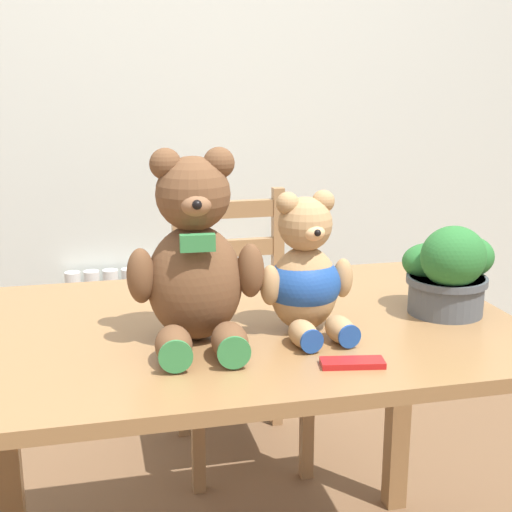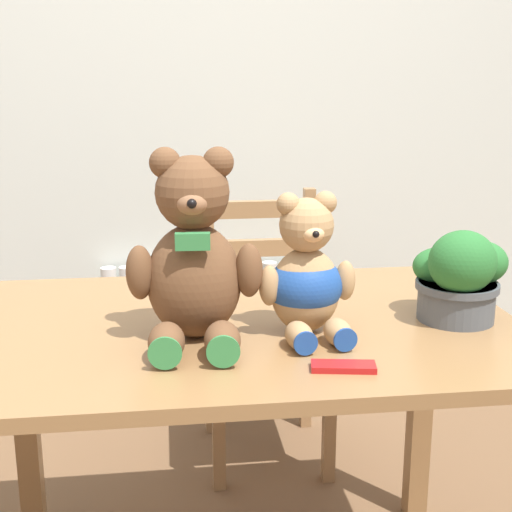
{
  "view_description": "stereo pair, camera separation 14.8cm",
  "coord_description": "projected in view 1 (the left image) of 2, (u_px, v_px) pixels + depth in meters",
  "views": [
    {
      "loc": [
        -0.31,
        -1.06,
        1.32
      ],
      "look_at": [
        0.02,
        0.34,
        0.95
      ],
      "focal_mm": 50.0,
      "sensor_mm": 36.0,
      "label": 1
    },
    {
      "loc": [
        -0.17,
        -1.09,
        1.32
      ],
      "look_at": [
        0.02,
        0.34,
        0.95
      ],
      "focal_mm": 50.0,
      "sensor_mm": 36.0,
      "label": 2
    }
  ],
  "objects": [
    {
      "name": "teddy_bear_left",
      "position": [
        195.0,
        261.0,
        1.44
      ],
      "size": [
        0.28,
        0.28,
        0.4
      ],
      "rotation": [
        0.0,
        0.0,
        3.08
      ],
      "color": "brown",
      "rests_on": "dining_table"
    },
    {
      "name": "teddy_bear_right",
      "position": [
        306.0,
        276.0,
        1.51
      ],
      "size": [
        0.21,
        0.23,
        0.3
      ],
      "rotation": [
        0.0,
        0.0,
        3.24
      ],
      "color": "tan",
      "rests_on": "dining_table"
    },
    {
      "name": "dining_table",
      "position": [
        241.0,
        371.0,
        1.62
      ],
      "size": [
        1.23,
        0.82,
        0.78
      ],
      "color": "olive",
      "rests_on": "ground_plane"
    },
    {
      "name": "wooden_chair_behind",
      "position": [
        237.0,
        329.0,
        2.48
      ],
      "size": [
        0.4,
        0.43,
        0.92
      ],
      "rotation": [
        0.0,
        0.0,
        3.14
      ],
      "color": "#997047",
      "rests_on": "ground_plane"
    },
    {
      "name": "chocolate_bar",
      "position": [
        352.0,
        363.0,
        1.35
      ],
      "size": [
        0.13,
        0.06,
        0.01
      ],
      "primitive_type": "cube",
      "rotation": [
        0.0,
        0.0,
        -0.17
      ],
      "color": "red",
      "rests_on": "dining_table"
    },
    {
      "name": "radiator",
      "position": [
        168.0,
        346.0,
        2.85
      ],
      "size": [
        0.77,
        0.1,
        0.59
      ],
      "color": "silver",
      "rests_on": "ground_plane"
    },
    {
      "name": "wall_back",
      "position": [
        168.0,
        79.0,
        2.67
      ],
      "size": [
        8.0,
        0.04,
        2.6
      ],
      "primitive_type": "cube",
      "color": "silver",
      "rests_on": "ground_plane"
    },
    {
      "name": "potted_plant",
      "position": [
        449.0,
        270.0,
        1.63
      ],
      "size": [
        0.21,
        0.21,
        0.21
      ],
      "color": "#4C5156",
      "rests_on": "dining_table"
    }
  ]
}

